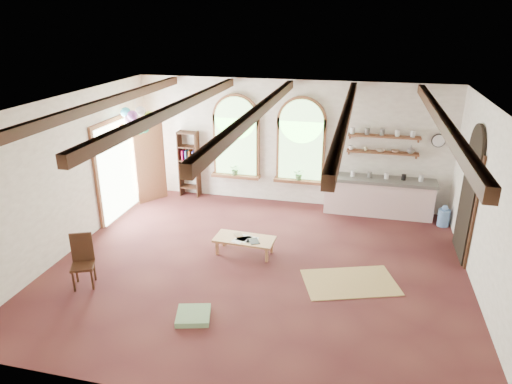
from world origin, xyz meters
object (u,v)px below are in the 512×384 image
(coffee_table, at_px, (244,240))
(side_chair, at_px, (84,271))
(kitchen_counter, at_px, (378,196))
(balloon_cluster, at_px, (136,121))

(coffee_table, relative_size, side_chair, 1.28)
(side_chair, bearing_deg, coffee_table, 35.66)
(coffee_table, bearing_deg, kitchen_counter, 45.50)
(kitchen_counter, distance_m, coffee_table, 3.86)
(balloon_cluster, bearing_deg, side_chair, -82.31)
(coffee_table, xyz_separation_m, balloon_cluster, (-3.01, 1.50, 2.02))
(kitchen_counter, bearing_deg, side_chair, -138.92)
(coffee_table, distance_m, side_chair, 3.15)
(kitchen_counter, xyz_separation_m, coffee_table, (-2.70, -2.75, -0.16))
(kitchen_counter, distance_m, side_chair, 6.97)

